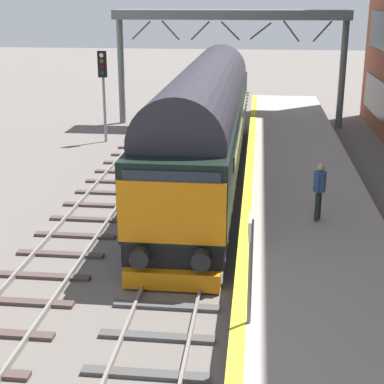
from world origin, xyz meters
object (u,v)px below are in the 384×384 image
platform_number_sign (250,256)px  waiting_passenger (319,186)px  diesel_locomotive (206,119)px  signal_post_near (103,83)px

platform_number_sign → waiting_passenger: size_ratio=1.29×
diesel_locomotive → signal_post_near: diesel_locomotive is taller
waiting_passenger → diesel_locomotive: bearing=48.9°
signal_post_near → waiting_passenger: size_ratio=2.75×
signal_post_near → waiting_passenger: signal_post_near is taller
platform_number_sign → waiting_passenger: (1.81, 5.79, -0.41)m
diesel_locomotive → waiting_passenger: diesel_locomotive is taller
signal_post_near → waiting_passenger: (9.38, -12.80, -0.95)m
diesel_locomotive → platform_number_sign: bearing=-81.2°
signal_post_near → platform_number_sign: signal_post_near is taller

